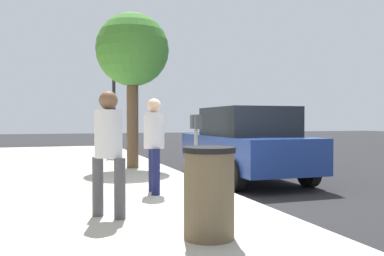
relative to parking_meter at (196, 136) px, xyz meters
name	(u,v)px	position (x,y,z in m)	size (l,w,h in m)	color
ground_plane	(218,194)	(0.36, -0.59, -1.17)	(80.00, 80.00, 0.00)	#232326
sidewalk_slab	(58,200)	(0.36, 2.41, -1.09)	(28.00, 6.00, 0.15)	#B7B2A8
parking_meter	(196,136)	(0.00, 0.00, 0.00)	(0.36, 0.12, 1.41)	gray
pedestrian_at_meter	(154,138)	(0.05, 0.78, -0.03)	(0.52, 0.37, 1.70)	#191E4C
pedestrian_bystander	(108,144)	(-1.54, 1.79, -0.03)	(0.42, 0.41, 1.70)	#47474C
parked_sedan_near	(245,143)	(1.89, -1.94, -0.27)	(4.42, 2.01, 1.77)	navy
street_tree	(132,52)	(4.08, 0.41, 2.18)	(2.00, 2.00, 4.26)	brown
traffic_signal	(117,91)	(8.21, 0.23, 1.41)	(0.24, 0.44, 3.60)	black
trash_bin	(209,192)	(-2.87, 0.87, -0.51)	(0.59, 0.59, 1.01)	brown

